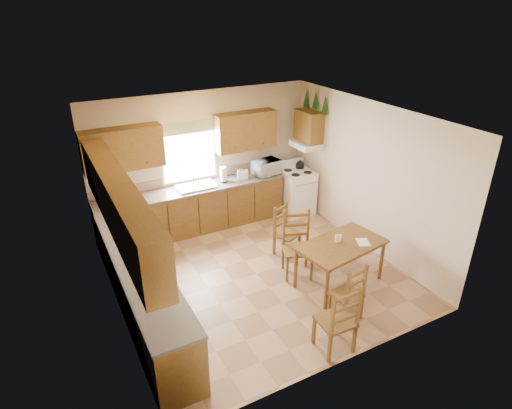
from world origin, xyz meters
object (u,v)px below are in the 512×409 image
chair_far_left (287,231)px  chair_far_right (298,246)px  stove (297,192)px  chair_near_left (336,316)px  chair_near_right (347,291)px  dining_table (339,263)px  microwave (266,167)px

chair_far_left → chair_far_right: 0.67m
stove → chair_near_left: 4.06m
chair_near_left → chair_near_right: 0.68m
chair_near_left → dining_table: bearing=-128.2°
chair_near_right → chair_near_left: bearing=31.9°
chair_near_left → chair_far_left: bearing=-104.6°
microwave → dining_table: bearing=-102.1°
chair_far_right → microwave: bearing=95.0°
microwave → dining_table: 2.86m
chair_near_right → chair_far_right: (-0.03, 1.24, 0.09)m
microwave → chair_far_left: 1.77m
microwave → dining_table: size_ratio=0.36×
stove → dining_table: 2.65m
chair_near_left → chair_far_left: size_ratio=1.13×
stove → chair_far_right: chair_far_right is taller
microwave → chair_far_left: size_ratio=0.53×
dining_table → stove: bearing=63.1°
chair_near_right → microwave: bearing=-106.9°
microwave → chair_near_left: (-1.15, -3.90, -0.54)m
microwave → chair_near_right: bearing=-108.5°
stove → chair_far_right: (-1.28, -1.99, 0.09)m
microwave → chair_far_right: (-0.65, -2.24, -0.51)m
chair_near_right → chair_far_left: size_ratio=0.99×
microwave → chair_near_right: (-0.62, -3.48, -0.60)m
microwave → chair_far_right: microwave is taller
stove → microwave: (-0.62, 0.24, 0.61)m
chair_near_right → chair_far_right: 1.25m
dining_table → chair_far_left: chair_far_left is taller
dining_table → chair_far_left: size_ratio=1.48×
microwave → chair_far_right: 2.39m
chair_near_left → chair_far_left: (0.69, 2.30, -0.06)m
stove → chair_far_right: 2.37m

